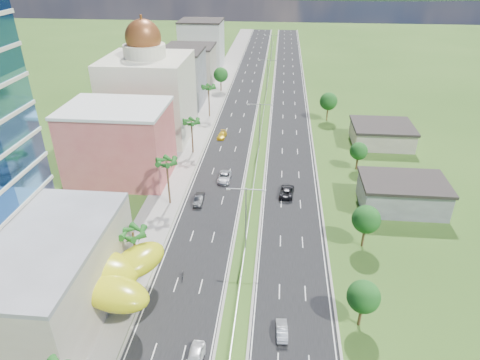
# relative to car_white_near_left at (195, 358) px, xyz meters

# --- Properties ---
(ground) EXTENTS (500.00, 500.00, 0.00)m
(ground) POSITION_rel_car_white_near_left_xyz_m (4.02, 12.80, -0.84)
(ground) COLOR #2D5119
(ground) RESTS_ON ground
(road_left) EXTENTS (11.00, 260.00, 0.04)m
(road_left) POSITION_rel_car_white_near_left_xyz_m (-3.48, 102.80, -0.82)
(road_left) COLOR black
(road_left) RESTS_ON ground
(road_right) EXTENTS (11.00, 260.00, 0.04)m
(road_right) POSITION_rel_car_white_near_left_xyz_m (11.52, 102.80, -0.82)
(road_right) COLOR black
(road_right) RESTS_ON ground
(sidewalk_left) EXTENTS (7.00, 260.00, 0.12)m
(sidewalk_left) POSITION_rel_car_white_near_left_xyz_m (-12.98, 102.80, -0.78)
(sidewalk_left) COLOR gray
(sidewalk_left) RESTS_ON ground
(median_guardrail) EXTENTS (0.10, 216.06, 0.76)m
(median_guardrail) POSITION_rel_car_white_near_left_xyz_m (4.02, 84.79, -0.22)
(median_guardrail) COLOR gray
(median_guardrail) RESTS_ON ground
(streetlight_median_b) EXTENTS (6.04, 0.25, 11.00)m
(streetlight_median_b) POSITION_rel_car_white_near_left_xyz_m (4.02, 22.80, 5.91)
(streetlight_median_b) COLOR gray
(streetlight_median_b) RESTS_ON ground
(streetlight_median_c) EXTENTS (6.04, 0.25, 11.00)m
(streetlight_median_c) POSITION_rel_car_white_near_left_xyz_m (4.02, 62.80, 5.91)
(streetlight_median_c) COLOR gray
(streetlight_median_c) RESTS_ON ground
(streetlight_median_d) EXTENTS (6.04, 0.25, 11.00)m
(streetlight_median_d) POSITION_rel_car_white_near_left_xyz_m (4.02, 107.80, 5.91)
(streetlight_median_d) COLOR gray
(streetlight_median_d) RESTS_ON ground
(streetlight_median_e) EXTENTS (6.04, 0.25, 11.00)m
(streetlight_median_e) POSITION_rel_car_white_near_left_xyz_m (4.02, 152.80, 5.91)
(streetlight_median_e) COLOR gray
(streetlight_median_e) RESTS_ON ground
(lime_canopy) EXTENTS (18.00, 15.00, 7.40)m
(lime_canopy) POSITION_rel_car_white_near_left_xyz_m (-15.97, 8.79, 4.15)
(lime_canopy) COLOR #BBBD12
(lime_canopy) RESTS_ON ground
(pink_shophouse) EXTENTS (20.00, 15.00, 15.00)m
(pink_shophouse) POSITION_rel_car_white_near_left_xyz_m (-23.98, 44.80, 6.66)
(pink_shophouse) COLOR #C95352
(pink_shophouse) RESTS_ON ground
(domed_building) EXTENTS (20.00, 20.00, 28.70)m
(domed_building) POSITION_rel_car_white_near_left_xyz_m (-23.98, 67.80, 10.51)
(domed_building) COLOR beige
(domed_building) RESTS_ON ground
(midrise_grey) EXTENTS (16.00, 15.00, 16.00)m
(midrise_grey) POSITION_rel_car_white_near_left_xyz_m (-22.98, 92.80, 7.16)
(midrise_grey) COLOR slate
(midrise_grey) RESTS_ON ground
(midrise_beige) EXTENTS (16.00, 15.00, 13.00)m
(midrise_beige) POSITION_rel_car_white_near_left_xyz_m (-22.98, 114.80, 5.66)
(midrise_beige) COLOR #A79A89
(midrise_beige) RESTS_ON ground
(midrise_white) EXTENTS (16.00, 15.00, 18.00)m
(midrise_white) POSITION_rel_car_white_near_left_xyz_m (-22.98, 137.80, 8.16)
(midrise_white) COLOR silver
(midrise_white) RESTS_ON ground
(shed_near) EXTENTS (15.00, 10.00, 5.00)m
(shed_near) POSITION_rel_car_white_near_left_xyz_m (32.02, 37.80, 1.66)
(shed_near) COLOR slate
(shed_near) RESTS_ON ground
(shed_far) EXTENTS (14.00, 12.00, 4.40)m
(shed_far) POSITION_rel_car_white_near_left_xyz_m (34.02, 67.80, 1.36)
(shed_far) COLOR #A79A89
(shed_far) RESTS_ON ground
(palm_tree_b) EXTENTS (3.60, 3.60, 8.10)m
(palm_tree_b) POSITION_rel_car_white_near_left_xyz_m (-11.48, 14.80, 6.22)
(palm_tree_b) COLOR #47301C
(palm_tree_b) RESTS_ON ground
(palm_tree_c) EXTENTS (3.60, 3.60, 9.60)m
(palm_tree_c) POSITION_rel_car_white_near_left_xyz_m (-11.48, 34.80, 7.66)
(palm_tree_c) COLOR #47301C
(palm_tree_c) RESTS_ON ground
(palm_tree_d) EXTENTS (3.60, 3.60, 8.60)m
(palm_tree_d) POSITION_rel_car_white_near_left_xyz_m (-11.48, 57.80, 6.70)
(palm_tree_d) COLOR #47301C
(palm_tree_d) RESTS_ON ground
(palm_tree_e) EXTENTS (3.60, 3.60, 9.40)m
(palm_tree_e) POSITION_rel_car_white_near_left_xyz_m (-11.48, 82.80, 7.47)
(palm_tree_e) COLOR #47301C
(palm_tree_e) RESTS_ON ground
(leafy_tree_lfar) EXTENTS (4.90, 4.90, 8.05)m
(leafy_tree_lfar) POSITION_rel_car_white_near_left_xyz_m (-11.48, 107.80, 4.74)
(leafy_tree_lfar) COLOR #47301C
(leafy_tree_lfar) RESTS_ON ground
(leafy_tree_ra) EXTENTS (4.20, 4.20, 6.90)m
(leafy_tree_ra) POSITION_rel_car_white_near_left_xyz_m (20.02, 7.80, 3.93)
(leafy_tree_ra) COLOR #47301C
(leafy_tree_ra) RESTS_ON ground
(leafy_tree_rb) EXTENTS (4.55, 4.55, 7.47)m
(leafy_tree_rb) POSITION_rel_car_white_near_left_xyz_m (23.02, 24.80, 4.33)
(leafy_tree_rb) COLOR #47301C
(leafy_tree_rb) RESTS_ON ground
(leafy_tree_rc) EXTENTS (3.85, 3.85, 6.33)m
(leafy_tree_rc) POSITION_rel_car_white_near_left_xyz_m (26.02, 52.80, 3.53)
(leafy_tree_rc) COLOR #47301C
(leafy_tree_rc) RESTS_ON ground
(leafy_tree_rd) EXTENTS (4.90, 4.90, 8.05)m
(leafy_tree_rd) POSITION_rel_car_white_near_left_xyz_m (22.02, 82.80, 4.74)
(leafy_tree_rd) COLOR #47301C
(leafy_tree_rd) RESTS_ON ground
(car_white_near_left) EXTENTS (2.03, 4.77, 1.61)m
(car_white_near_left) POSITION_rel_car_white_near_left_xyz_m (0.00, 0.00, 0.00)
(car_white_near_left) COLOR silver
(car_white_near_left) RESTS_ON road_left
(car_dark_left) EXTENTS (1.75, 4.76, 1.56)m
(car_dark_left) POSITION_rel_car_white_near_left_xyz_m (-5.95, 35.43, -0.03)
(car_dark_left) COLOR black
(car_dark_left) RESTS_ON road_left
(car_silver_mid_left) EXTENTS (2.61, 5.54, 1.53)m
(car_silver_mid_left) POSITION_rel_car_white_near_left_xyz_m (-2.28, 44.87, -0.04)
(car_silver_mid_left) COLOR #B4B7BD
(car_silver_mid_left) RESTS_ON road_left
(car_yellow_far_left) EXTENTS (2.34, 4.80, 1.34)m
(car_yellow_far_left) POSITION_rel_car_white_near_left_xyz_m (-5.82, 67.54, -0.13)
(car_yellow_far_left) COLOR yellow
(car_yellow_far_left) RESTS_ON road_left
(car_silver_right) EXTENTS (1.61, 4.03, 1.30)m
(car_silver_right) POSITION_rel_car_white_near_left_xyz_m (10.08, 5.25, -0.15)
(car_silver_right) COLOR #A5A7AD
(car_silver_right) RESTS_ON road_right
(car_dark_far_right) EXTENTS (3.20, 5.99, 1.60)m
(car_dark_far_right) POSITION_rel_car_white_near_left_xyz_m (10.72, 40.17, -0.00)
(car_dark_far_right) COLOR black
(car_dark_far_right) RESTS_ON road_right
(motorcycle) EXTENTS (0.93, 2.08, 1.29)m
(motorcycle) POSITION_rel_car_white_near_left_xyz_m (-4.62, 14.42, -0.16)
(motorcycle) COLOR black
(motorcycle) RESTS_ON road_left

